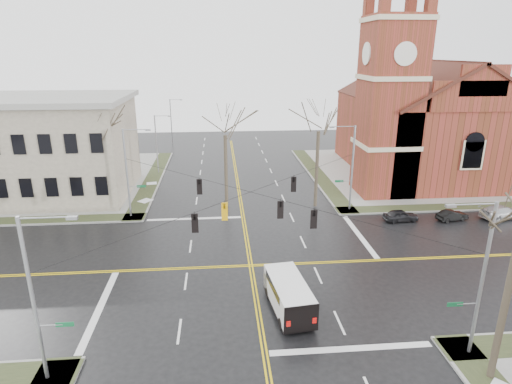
{
  "coord_description": "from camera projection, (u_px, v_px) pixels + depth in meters",
  "views": [
    {
      "loc": [
        -2.26,
        -30.45,
        16.31
      ],
      "look_at": [
        0.94,
        6.0,
        4.18
      ],
      "focal_mm": 30.0,
      "sensor_mm": 36.0,
      "label": 1
    }
  ],
  "objects": [
    {
      "name": "streetlight_north_b",
      "position": [
        172.0,
        120.0,
        77.21
      ],
      "size": [
        2.3,
        0.2,
        8.0
      ],
      "color": "gray",
      "rests_on": "ground"
    },
    {
      "name": "tree_ne",
      "position": [
        319.0,
        126.0,
        44.03
      ],
      "size": [
        4.0,
        4.0,
        12.35
      ],
      "color": "#3E3527",
      "rests_on": "ground"
    },
    {
      "name": "tree_nw_far",
      "position": [
        98.0,
        132.0,
        42.97
      ],
      "size": [
        4.0,
        4.0,
        11.82
      ],
      "color": "#3E3527",
      "rests_on": "ground"
    },
    {
      "name": "parked_car_a",
      "position": [
        401.0,
        216.0,
        42.84
      ],
      "size": [
        3.57,
        1.64,
        1.19
      ],
      "primitive_type": "imported",
      "rotation": [
        0.0,
        0.0,
        1.64
      ],
      "color": "black",
      "rests_on": "ground"
    },
    {
      "name": "parked_car_c",
      "position": [
        502.0,
        212.0,
        43.57
      ],
      "size": [
        4.95,
        2.83,
        1.35
      ],
      "primitive_type": "imported",
      "rotation": [
        0.0,
        0.0,
        1.78
      ],
      "color": "#BCBCBF",
      "rests_on": "ground"
    },
    {
      "name": "streetlight_north_a",
      "position": [
        157.0,
        142.0,
        58.3
      ],
      "size": [
        2.3,
        0.2,
        8.0
      ],
      "color": "gray",
      "rests_on": "ground"
    },
    {
      "name": "parked_car_b",
      "position": [
        452.0,
        215.0,
        43.05
      ],
      "size": [
        3.4,
        1.81,
        1.06
      ],
      "primitive_type": "imported",
      "rotation": [
        0.0,
        0.0,
        1.79
      ],
      "color": "black",
      "rests_on": "ground"
    },
    {
      "name": "ground",
      "position": [
        251.0,
        266.0,
        34.11
      ],
      "size": [
        120.0,
        120.0,
        0.0
      ],
      "primitive_type": "plane",
      "color": "black",
      "rests_on": "ground"
    },
    {
      "name": "road_markings",
      "position": [
        251.0,
        265.0,
        34.11
      ],
      "size": [
        100.0,
        100.0,
        0.01
      ],
      "color": "gold",
      "rests_on": "ground"
    },
    {
      "name": "signal_pole_nw",
      "position": [
        128.0,
        171.0,
        42.49
      ],
      "size": [
        2.75,
        0.22,
        9.0
      ],
      "color": "gray",
      "rests_on": "ground"
    },
    {
      "name": "church",
      "position": [
        421.0,
        113.0,
        56.95
      ],
      "size": [
        24.28,
        27.48,
        27.5
      ],
      "color": "brown",
      "rests_on": "ground"
    },
    {
      "name": "sidewalks",
      "position": [
        251.0,
        265.0,
        34.09
      ],
      "size": [
        80.0,
        80.0,
        0.17
      ],
      "color": "gray",
      "rests_on": "ground"
    },
    {
      "name": "civic_building_a",
      "position": [
        48.0,
        149.0,
        49.47
      ],
      "size": [
        18.0,
        14.0,
        11.0
      ],
      "primitive_type": "cube",
      "color": "gray",
      "rests_on": "ground"
    },
    {
      "name": "span_wires",
      "position": [
        250.0,
        192.0,
        32.16
      ],
      "size": [
        23.02,
        23.02,
        0.03
      ],
      "color": "black",
      "rests_on": "ground"
    },
    {
      "name": "signal_pole_ne",
      "position": [
        351.0,
        166.0,
        44.37
      ],
      "size": [
        2.75,
        0.22,
        9.0
      ],
      "color": "gray",
      "rests_on": "ground"
    },
    {
      "name": "cargo_van",
      "position": [
        288.0,
        292.0,
        28.03
      ],
      "size": [
        2.78,
        5.76,
        2.11
      ],
      "rotation": [
        0.0,
        0.0,
        0.12
      ],
      "color": "white",
      "rests_on": "ground"
    },
    {
      "name": "signal_pole_se",
      "position": [
        480.0,
        276.0,
        22.62
      ],
      "size": [
        2.75,
        0.22,
        9.0
      ],
      "color": "gray",
      "rests_on": "ground"
    },
    {
      "name": "tree_nw_near",
      "position": [
        225.0,
        130.0,
        44.32
      ],
      "size": [
        4.0,
        4.0,
        11.68
      ],
      "color": "#3E3527",
      "rests_on": "ground"
    },
    {
      "name": "signal_pole_sw",
      "position": [
        36.0,
        297.0,
        20.74
      ],
      "size": [
        2.75,
        0.22,
        9.0
      ],
      "color": "gray",
      "rests_on": "ground"
    },
    {
      "name": "traffic_signals",
      "position": [
        251.0,
        204.0,
        31.77
      ],
      "size": [
        8.21,
        8.26,
        1.3
      ],
      "color": "black",
      "rests_on": "ground"
    }
  ]
}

